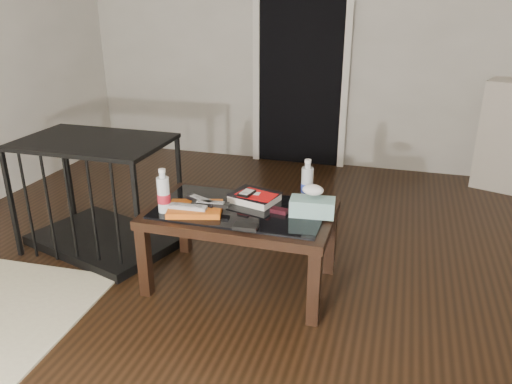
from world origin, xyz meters
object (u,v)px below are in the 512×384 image
Objects in this scene: coffee_table at (241,219)px; pet_crate at (101,212)px; tissue_box at (312,207)px; textbook at (255,197)px; water_bottle_left at (163,190)px; water_bottle_right at (307,180)px.

coffee_table is 0.97× the size of pet_crate.
pet_crate is 4.50× the size of tissue_box.
pet_crate reaches higher than tissue_box.
coffee_table is 1.04m from pet_crate.
tissue_box is (1.40, -0.16, 0.28)m from pet_crate.
coffee_table is 4.00× the size of textbook.
pet_crate is 4.35× the size of water_bottle_left.
coffee_table is 4.20× the size of water_bottle_left.
textbook is at bearing 69.68° from coffee_table.
water_bottle_left reaches higher than textbook.
coffee_table is 0.43m from water_bottle_right.
textbook is 0.51m from water_bottle_left.
water_bottle_right is at bearing 35.24° from textbook.
tissue_box is (0.07, -0.19, -0.07)m from water_bottle_right.
tissue_box is (0.76, 0.18, -0.07)m from water_bottle_left.
tissue_box reaches higher than textbook.
coffee_table is 0.40m from tissue_box.
pet_crate is 1.43m from tissue_box.
textbook is 1.05× the size of water_bottle_left.
coffee_table is 0.44m from water_bottle_left.
textbook is (0.04, 0.12, 0.09)m from coffee_table.
tissue_box is (0.34, -0.09, 0.02)m from textbook.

